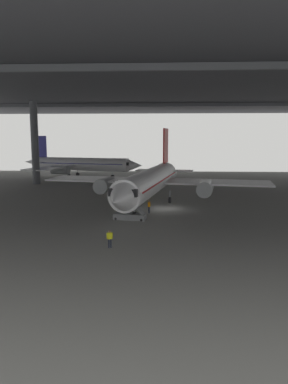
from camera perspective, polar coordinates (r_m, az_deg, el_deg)
ground_plane at (r=48.69m, az=3.09°, el=-2.64°), size 110.00×110.00×0.00m
hangar_structure at (r=62.03m, az=3.12°, el=15.74°), size 121.00×99.00×17.85m
airplane_main at (r=50.97m, az=1.13°, el=1.70°), size 33.93×34.74×10.98m
boarding_stairs at (r=42.23m, az=-2.31°, el=-3.36°), size 4.28×2.12×4.56m
crew_worker_near_nose at (r=31.53m, az=-5.41°, el=-7.19°), size 0.51×0.35×1.57m
crew_worker_by_stairs at (r=45.53m, az=0.80°, el=-2.20°), size 0.34×0.52×1.66m
airplane_distant at (r=88.34m, az=-10.10°, el=4.32°), size 30.48×29.96×9.89m
baggage_tug at (r=59.78m, az=-3.07°, el=-0.05°), size 1.44×2.29×0.90m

